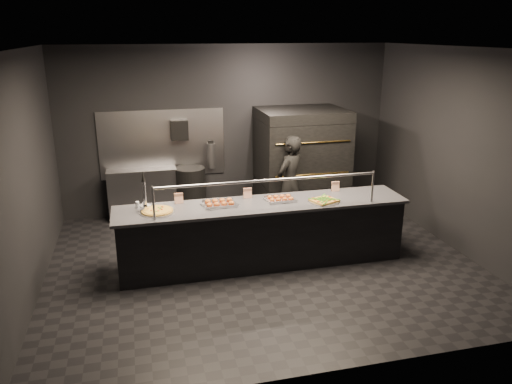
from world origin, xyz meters
TOP-DOWN VIEW (x-y plane):
  - room at (-0.02, 0.05)m, footprint 6.04×6.00m
  - service_counter at (0.00, -0.00)m, footprint 4.10×0.78m
  - pizza_oven at (1.20, 1.90)m, footprint 1.50×1.23m
  - prep_shelf at (-1.60, 2.32)m, footprint 1.20×0.35m
  - towel_dispenser at (-0.90, 2.39)m, footprint 0.30×0.20m
  - fire_extinguisher at (-0.35, 2.40)m, footprint 0.14×0.14m
  - beer_tap at (-1.60, 0.07)m, footprint 0.14×0.21m
  - round_pizza at (-1.45, -0.01)m, footprint 0.48×0.48m
  - slider_tray_a at (-0.60, 0.07)m, footprint 0.52×0.45m
  - slider_tray_b at (0.27, 0.06)m, footprint 0.44×0.35m
  - square_pizza at (0.85, -0.15)m, footprint 0.42×0.42m
  - condiment_jar at (-1.67, 0.23)m, footprint 0.13×0.05m
  - tent_cards at (-0.03, 0.28)m, footprint 2.45×0.04m
  - trash_bin at (-0.76, 2.21)m, footprint 0.54×0.54m
  - worker at (0.79, 1.24)m, footprint 0.69×0.66m

SIDE VIEW (x-z plane):
  - trash_bin at x=-0.76m, z-range 0.00..0.90m
  - prep_shelf at x=-1.60m, z-range 0.00..0.90m
  - service_counter at x=0.00m, z-range -0.22..1.15m
  - worker at x=0.79m, z-range 0.00..1.59m
  - round_pizza at x=-1.45m, z-range 0.92..0.95m
  - square_pizza at x=0.85m, z-range 0.92..0.96m
  - slider_tray_b at x=0.27m, z-range 0.91..0.98m
  - slider_tray_a at x=-0.60m, z-range 0.91..0.98m
  - condiment_jar at x=-1.67m, z-range 0.92..1.00m
  - pizza_oven at x=1.20m, z-range 0.01..1.92m
  - tent_cards at x=-0.03m, z-range 0.92..1.07m
  - fire_extinguisher at x=-0.35m, z-range 0.81..1.31m
  - beer_tap at x=-1.60m, z-range 0.80..1.36m
  - room at x=-0.02m, z-range 0.00..3.00m
  - towel_dispenser at x=-0.90m, z-range 1.38..1.73m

